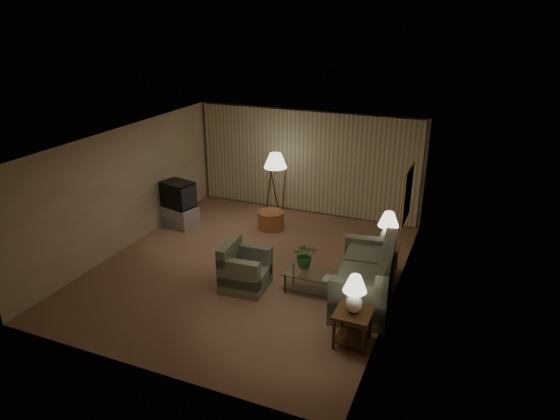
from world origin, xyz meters
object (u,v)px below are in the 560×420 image
Objects in this scene: sofa at (364,280)px; vase at (305,268)px; side_table_far at (386,254)px; crt_tv at (178,194)px; table_lamp_near at (355,291)px; ottoman at (271,220)px; side_table_near at (353,322)px; coffee_table at (312,279)px; armchair at (245,270)px; floor_lamp at (276,186)px; tv_cabinet at (180,216)px; table_lamp_far at (388,226)px.

sofa is 1.12m from vase.
side_table_far is 0.71× the size of crt_tv.
ottoman is (-3.04, 3.72, -0.77)m from table_lamp_near.
side_table_far is at bearing 46.99° from vase.
crt_tv reaches higher than side_table_near.
coffee_table is at bearing -9.60° from crt_tv.
armchair is at bearing 158.29° from table_lamp_near.
coffee_table is at bearing -55.91° from floor_lamp.
tv_cabinet is 0.55× the size of floor_lamp.
table_lamp_far reaches higher than side_table_far.
side_table_far reaches higher than vase.
sofa is 2.17× the size of armchair.
table_lamp_far is 5.27m from tv_cabinet.
ottoman is at bearing 31.95° from crt_tv.
table_lamp_near is at bearing -90.00° from table_lamp_far.
ottoman is (2.16, 0.71, -0.60)m from crt_tv.
side_table_far is (2.36, 1.66, 0.04)m from armchair.
table_lamp_far reaches higher than crt_tv.
coffee_table is (-0.96, -0.10, -0.16)m from sofa.
table_lamp_far reaches higher than table_lamp_near.
vase is at bearing -54.28° from ottoman.
table_lamp_near reaches higher than coffee_table.
table_lamp_far is 4.72× the size of vase.
sofa is at bearing -96.84° from side_table_far.
table_lamp_far is 3.34m from ottoman.
ottoman is at bearing 129.21° from table_lamp_near.
crt_tv reaches higher than vase.
ottoman is at bearing -135.64° from sofa.
coffee_table is at bearing -129.41° from table_lamp_far.
table_lamp_near is at bearing -48.42° from coffee_table.
side_table_near is (0.15, -1.35, -0.02)m from sofa.
armchair is 1.54× the size of ottoman.
sofa is at bearing -39.42° from ottoman.
table_lamp_near reaches higher than crt_tv.
vase is (-1.26, -1.35, -0.53)m from table_lamp_far.
side_table_near is 0.93× the size of table_lamp_near.
table_lamp_near is at bearing -90.00° from side_table_far.
side_table_far is 0.84× the size of table_lamp_far.
side_table_near is at bearing 0.12° from sofa.
floor_lamp reaches higher than ottoman.
table_lamp_far is (0.15, 1.25, 0.59)m from sofa.
table_lamp_far is 5.22m from crt_tv.
tv_cabinet is 2.50m from floor_lamp.
ottoman is at bearing 127.95° from coffee_table.
table_lamp_near is (-0.00, 0.00, 0.57)m from side_table_near.
coffee_table is at bearing -0.00° from vase.
sofa is 3.75m from ottoman.
floor_lamp reaches higher than side_table_near.
tv_cabinet is at bearing -114.43° from sofa.
armchair is 2.89m from side_table_far.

